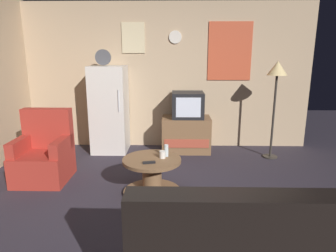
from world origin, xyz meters
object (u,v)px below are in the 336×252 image
at_px(standing_lamp, 277,76).
at_px(remote_control, 149,162).
at_px(coffee_table, 152,176).
at_px(fridge, 110,109).
at_px(armchair, 44,156).
at_px(tv_stand, 186,134).
at_px(wine_glass, 166,151).
at_px(mug_ceramic_white, 162,155).
at_px(crt_tv, 188,105).

relative_size(standing_lamp, remote_control, 10.60).
bearing_deg(coffee_table, fridge, 117.04).
bearing_deg(armchair, fridge, 62.27).
xyz_separation_m(coffee_table, armchair, (-1.52, 0.43, 0.11)).
height_order(remote_control, armchair, armchair).
height_order(tv_stand, wine_glass, tv_stand).
bearing_deg(standing_lamp, wine_glass, -143.09).
height_order(standing_lamp, mug_ceramic_white, standing_lamp).
xyz_separation_m(fridge, standing_lamp, (2.75, -0.31, 0.60)).
bearing_deg(tv_stand, wine_glass, -100.89).
height_order(wine_glass, armchair, armchair).
distance_m(tv_stand, armchair, 2.37).
bearing_deg(standing_lamp, fridge, 173.67).
bearing_deg(armchair, standing_lamp, 15.59).
bearing_deg(remote_control, wine_glass, 40.31).
bearing_deg(mug_ceramic_white, crt_tv, 77.26).
relative_size(fridge, standing_lamp, 1.11).
distance_m(wine_glass, mug_ceramic_white, 0.08).
bearing_deg(remote_control, fridge, 102.95).
relative_size(fridge, crt_tv, 3.28).
bearing_deg(wine_glass, remote_control, -128.16).
bearing_deg(wine_glass, coffee_table, -152.41).
xyz_separation_m(tv_stand, armchair, (-2.00, -1.26, 0.03)).
bearing_deg(wine_glass, fridge, 123.01).
distance_m(mug_ceramic_white, remote_control, 0.24).
xyz_separation_m(fridge, wine_glass, (1.04, -1.59, -0.22)).
xyz_separation_m(coffee_table, wine_glass, (0.18, 0.09, 0.31)).
xyz_separation_m(tv_stand, wine_glass, (-0.31, -1.60, 0.23)).
bearing_deg(remote_control, standing_lamp, 27.28).
relative_size(fridge, tv_stand, 2.11).
distance_m(remote_control, armchair, 1.62).
height_order(crt_tv, coffee_table, crt_tv).
bearing_deg(standing_lamp, armchair, -164.41).
bearing_deg(coffee_table, armchair, 164.29).
bearing_deg(coffee_table, remote_control, -97.46).
bearing_deg(crt_tv, tv_stand, 177.39).
bearing_deg(remote_control, armchair, 147.14).
relative_size(fridge, remote_control, 11.80).
relative_size(wine_glass, mug_ceramic_white, 1.67).
xyz_separation_m(fridge, remote_control, (0.84, -1.84, -0.28)).
bearing_deg(mug_ceramic_white, standing_lamp, 37.49).
bearing_deg(mug_ceramic_white, coffee_table, -167.73).
height_order(coffee_table, wine_glass, wine_glass).
bearing_deg(remote_control, mug_ceramic_white, 39.75).
xyz_separation_m(standing_lamp, mug_ceramic_white, (-1.76, -1.35, -0.85)).
height_order(fridge, standing_lamp, fridge).
distance_m(fridge, armchair, 1.48).
distance_m(crt_tv, standing_lamp, 1.52).
relative_size(mug_ceramic_white, remote_control, 0.60).
distance_m(tv_stand, mug_ceramic_white, 1.71).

